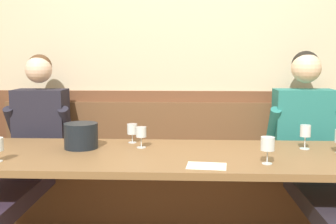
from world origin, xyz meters
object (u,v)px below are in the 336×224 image
(dining_table, at_px, (171,165))
(person_left_seat, at_px, (26,152))
(wine_glass_mid_right, at_px, (305,132))
(person_center_right_seat, at_px, (316,153))
(wine_glass_by_bottle, at_px, (268,144))
(ice_bucket, at_px, (81,136))
(wine_glass_center_rear, at_px, (141,133))
(wine_glass_mid_left, at_px, (132,129))
(wall_bench, at_px, (175,188))

(dining_table, height_order, person_left_seat, person_left_seat)
(dining_table, bearing_deg, wine_glass_mid_right, 10.51)
(person_center_right_seat, bearing_deg, wine_glass_by_bottle, -128.17)
(wine_glass_mid_right, bearing_deg, wine_glass_by_bottle, -129.58)
(wine_glass_mid_right, bearing_deg, person_left_seat, 174.38)
(ice_bucket, relative_size, wine_glass_center_rear, 1.58)
(wine_glass_mid_right, bearing_deg, person_center_right_seat, 54.75)
(person_left_seat, height_order, wine_glass_by_bottle, person_left_seat)
(person_center_right_seat, distance_m, wine_glass_center_rear, 1.20)
(ice_bucket, height_order, wine_glass_mid_right, ice_bucket)
(person_left_seat, bearing_deg, ice_bucket, -25.99)
(wine_glass_mid_left, relative_size, wine_glass_center_rear, 0.96)
(wine_glass_mid_left, height_order, wine_glass_center_rear, wine_glass_center_rear)
(wall_bench, height_order, person_left_seat, person_left_seat)
(dining_table, distance_m, wine_glass_mid_right, 0.87)
(dining_table, height_order, wine_glass_center_rear, wine_glass_center_rear)
(wine_glass_by_bottle, bearing_deg, wall_bench, 120.38)
(wall_bench, bearing_deg, ice_bucket, -135.66)
(wall_bench, height_order, dining_table, wall_bench)
(wine_glass_mid_left, distance_m, wine_glass_by_bottle, 0.96)
(wine_glass_mid_left, height_order, wine_glass_by_bottle, wine_glass_by_bottle)
(wine_glass_center_rear, distance_m, wine_glass_by_bottle, 0.82)
(wine_glass_mid_left, relative_size, wine_glass_by_bottle, 0.87)
(person_center_right_seat, distance_m, ice_bucket, 1.58)
(dining_table, height_order, person_center_right_seat, person_center_right_seat)
(person_left_seat, height_order, wine_glass_mid_right, person_left_seat)
(wine_glass_mid_left, bearing_deg, wall_bench, 54.67)
(person_left_seat, bearing_deg, person_center_right_seat, 0.17)
(dining_table, bearing_deg, person_left_seat, 161.87)
(wine_glass_mid_left, bearing_deg, wine_glass_center_rear, -62.41)
(dining_table, relative_size, ice_bucket, 11.69)
(wine_glass_mid_left, relative_size, wine_glass_mid_right, 0.84)
(person_left_seat, relative_size, wine_glass_by_bottle, 8.87)
(dining_table, distance_m, wine_glass_mid_left, 0.44)
(person_center_right_seat, bearing_deg, ice_bucket, -171.61)
(person_left_seat, xyz_separation_m, wine_glass_center_rear, (0.84, -0.19, 0.18))
(ice_bucket, bearing_deg, wine_glass_mid_right, 1.56)
(dining_table, xyz_separation_m, wine_glass_mid_right, (0.84, 0.16, 0.18))
(dining_table, height_order, wine_glass_mid_right, wine_glass_mid_right)
(person_left_seat, relative_size, ice_bucket, 6.19)
(dining_table, xyz_separation_m, wine_glass_mid_left, (-0.28, 0.29, 0.16))
(dining_table, xyz_separation_m, person_center_right_seat, (0.97, 0.35, 0.00))
(wall_bench, xyz_separation_m, wine_glass_mid_left, (-0.28, -0.39, 0.54))
(wine_glass_by_bottle, xyz_separation_m, wine_glass_mid_right, (0.31, 0.37, -0.00))
(ice_bucket, distance_m, wine_glass_by_bottle, 1.16)
(ice_bucket, bearing_deg, person_left_seat, 154.01)
(ice_bucket, bearing_deg, wine_glass_mid_left, 30.23)
(dining_table, relative_size, person_center_right_seat, 1.85)
(wall_bench, bearing_deg, wine_glass_center_rear, -110.34)
(wine_glass_by_bottle, height_order, wine_glass_mid_right, wine_glass_mid_right)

